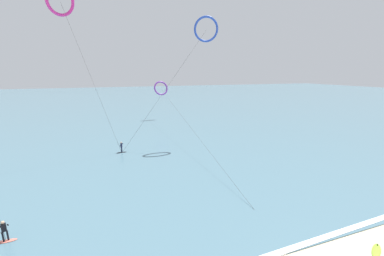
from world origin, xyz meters
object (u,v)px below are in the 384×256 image
Objects in this scene: surfer_coral at (5,233)px; surfer_charcoal at (122,148)px; surfboard_spare at (376,251)px; kite_cobalt at (206,29)px; kite_magenta at (60,1)px; kite_violet at (161,88)px.

surfer_charcoal is at bearing 45.99° from surfer_coral.
surfer_coral is 26.80m from surfboard_spare.
kite_cobalt is at bearing -67.18° from surfer_charcoal.
kite_cobalt is at bearing 146.34° from kite_magenta.
surfboard_spare is at bearing -38.08° from surfer_coral.
kite_violet is 24.92× the size of surfboard_spare.
kite_violet is at bearing 47.19° from surfer_coral.
surfboard_spare is (3.15, -53.44, -8.08)m from kite_violet.
surfer_charcoal is 21.24m from kite_magenta.
surfer_coral is 35.27m from kite_cobalt.
surfer_charcoal is 0.89× the size of surfboard_spare.
kite_cobalt is 27.11m from kite_violet.
surfer_charcoal is 29.02m from kite_violet.
surfer_charcoal is at bearing -122.81° from kite_violet.
kite_violet is at bearing 93.37° from surfboard_spare.
surfer_charcoal is at bearing 146.25° from kite_magenta.
surfer_coral is 20.52m from surfer_charcoal.
kite_cobalt is 10.97× the size of surfboard_spare.
kite_magenta is 0.48× the size of kite_violet.
surfer_charcoal is at bearing 12.00° from kite_cobalt.
kite_violet is at bearing -75.45° from kite_cobalt.
kite_violet reaches higher than surfer_coral.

